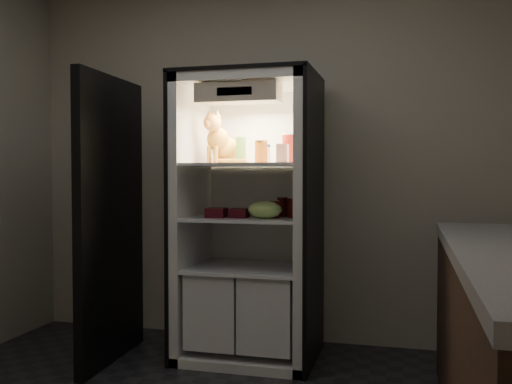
# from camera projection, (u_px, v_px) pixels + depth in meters

# --- Properties ---
(room_shell) EXTENTS (3.60, 3.60, 3.60)m
(room_shell) POSITION_uv_depth(u_px,v_px,m) (164.00, 82.00, 2.45)
(room_shell) COLOR white
(room_shell) RESTS_ON floor
(refrigerator) EXTENTS (0.90, 0.72, 1.88)m
(refrigerator) POSITION_uv_depth(u_px,v_px,m) (250.00, 238.00, 3.81)
(refrigerator) COLOR white
(refrigerator) RESTS_ON floor
(fridge_door) EXTENTS (0.10, 0.87, 1.85)m
(fridge_door) POSITION_uv_depth(u_px,v_px,m) (111.00, 221.00, 3.70)
(fridge_door) COLOR black
(fridge_door) RESTS_ON floor
(tabby_cat) EXTENTS (0.30, 0.35, 0.36)m
(tabby_cat) POSITION_uv_depth(u_px,v_px,m) (222.00, 144.00, 3.85)
(tabby_cat) COLOR #BD6818
(tabby_cat) RESTS_ON refrigerator
(parmesan_shaker) EXTENTS (0.07, 0.07, 0.18)m
(parmesan_shaker) POSITION_uv_depth(u_px,v_px,m) (241.00, 150.00, 3.78)
(parmesan_shaker) COLOR #258734
(parmesan_shaker) RESTS_ON refrigerator
(mayo_tub) EXTENTS (0.09, 0.09, 0.13)m
(mayo_tub) POSITION_uv_depth(u_px,v_px,m) (264.00, 154.00, 3.84)
(mayo_tub) COLOR white
(mayo_tub) RESTS_ON refrigerator
(salsa_jar) EXTENTS (0.08, 0.08, 0.15)m
(salsa_jar) POSITION_uv_depth(u_px,v_px,m) (261.00, 152.00, 3.71)
(salsa_jar) COLOR maroon
(salsa_jar) RESTS_ON refrigerator
(pepper_jar) EXTENTS (0.12, 0.12, 0.20)m
(pepper_jar) POSITION_uv_depth(u_px,v_px,m) (291.00, 148.00, 3.79)
(pepper_jar) COLOR #9F2615
(pepper_jar) RESTS_ON refrigerator
(cream_carton) EXTENTS (0.07, 0.07, 0.12)m
(cream_carton) POSITION_uv_depth(u_px,v_px,m) (283.00, 153.00, 3.55)
(cream_carton) COLOR white
(cream_carton) RESTS_ON refrigerator
(soda_can_a) EXTENTS (0.07, 0.07, 0.13)m
(soda_can_a) POSITION_uv_depth(u_px,v_px,m) (282.00, 207.00, 3.75)
(soda_can_a) COLOR black
(soda_can_a) RESTS_ON refrigerator
(soda_can_b) EXTENTS (0.07, 0.07, 0.13)m
(soda_can_b) POSITION_uv_depth(u_px,v_px,m) (292.00, 207.00, 3.67)
(soda_can_b) COLOR black
(soda_can_b) RESTS_ON refrigerator
(soda_can_c) EXTENTS (0.06, 0.06, 0.11)m
(soda_can_c) POSITION_uv_depth(u_px,v_px,m) (275.00, 209.00, 3.62)
(soda_can_c) COLOR black
(soda_can_c) RESTS_ON refrigerator
(condiment_jar) EXTENTS (0.06, 0.06, 0.09)m
(condiment_jar) POSITION_uv_depth(u_px,v_px,m) (258.00, 209.00, 3.81)
(condiment_jar) COLOR #4F3016
(condiment_jar) RESTS_ON refrigerator
(grape_bag) EXTENTS (0.22, 0.16, 0.11)m
(grape_bag) POSITION_uv_depth(u_px,v_px,m) (265.00, 210.00, 3.59)
(grape_bag) COLOR #9FCC5F
(grape_bag) RESTS_ON refrigerator
(berry_box_left) EXTENTS (0.12, 0.12, 0.06)m
(berry_box_left) POSITION_uv_depth(u_px,v_px,m) (217.00, 213.00, 3.66)
(berry_box_left) COLOR #470B12
(berry_box_left) RESTS_ON refrigerator
(berry_box_right) EXTENTS (0.12, 0.12, 0.06)m
(berry_box_right) POSITION_uv_depth(u_px,v_px,m) (239.00, 213.00, 3.66)
(berry_box_right) COLOR #470B12
(berry_box_right) RESTS_ON refrigerator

